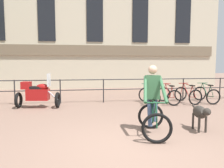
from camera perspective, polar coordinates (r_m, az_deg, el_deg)
The scene contains 10 objects.
ground_plane at distance 4.81m, azimuth 4.48°, elevation -15.93°, with size 60.00×60.00×0.00m, color #846656.
canal_railing at distance 9.67m, azimuth -2.24°, elevation -0.69°, with size 15.05×0.05×1.05m.
building_facade at distance 15.92m, azimuth -4.62°, elevation 20.48°, with size 18.00×0.72×11.78m.
cyclist_with_bike at distance 5.50m, azimuth 10.66°, elevation -4.99°, with size 0.89×1.28×1.70m.
dog at distance 6.10m, azimuth 22.13°, elevation -7.00°, with size 0.31×0.93×0.67m.
parked_motorcycle at distance 8.98m, azimuth -18.88°, elevation -2.41°, with size 1.70×0.81×1.35m.
parked_bicycle_near_lamp at distance 9.47m, azimuth 9.67°, elevation -3.04°, with size 0.68×1.12×0.86m.
parked_bicycle_mid_left at distance 9.77m, azimuth 14.59°, elevation -2.87°, with size 0.70×1.14×0.86m.
parked_bicycle_mid_right at distance 10.14m, azimuth 19.18°, elevation -2.70°, with size 0.82×1.20×0.86m.
parked_bicycle_far_end at distance 10.57m, azimuth 23.41°, elevation -2.52°, with size 0.66×1.11×0.86m.
Camera 1 is at (-0.99, -4.36, 1.76)m, focal length 35.00 mm.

